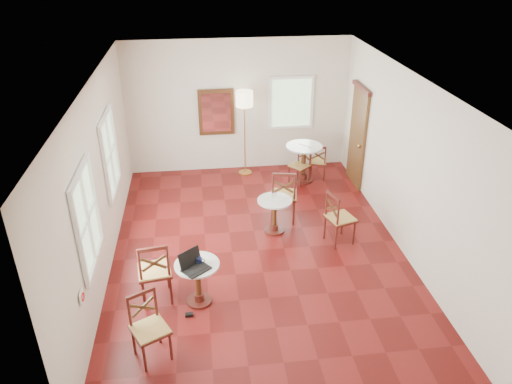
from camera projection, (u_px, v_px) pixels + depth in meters
ground at (258, 250)px, 8.56m from camera, size 7.00×7.00×0.00m
room_shell at (253, 145)px, 7.91m from camera, size 5.02×7.02×3.01m
cafe_table_near at (198, 279)px, 7.16m from camera, size 0.66×0.66×0.70m
cafe_table_mid at (275, 212)px, 8.91m from camera, size 0.63×0.63×0.67m
cafe_table_back at (304, 159)px, 10.76m from camera, size 0.80×0.80×0.84m
chair_near_a at (155, 271)px, 7.17m from camera, size 0.55×0.55×1.05m
chair_near_b at (149, 328)px, 6.20m from camera, size 0.59×0.59×0.95m
chair_mid_a at (284, 195)px, 9.24m from camera, size 0.58×0.58×1.08m
chair_mid_b at (339, 218)px, 8.57m from camera, size 0.57×0.57×0.99m
chair_back_a at (318, 161)px, 10.93m from camera, size 0.48×0.48×0.83m
chair_back_b at (300, 165)px, 10.72m from camera, size 0.55×0.55×0.85m
floor_lamp at (244, 105)px, 10.57m from camera, size 0.38×0.38×1.95m
laptop at (193, 265)px, 6.91m from camera, size 0.48×0.47×0.26m
mouse at (197, 261)px, 7.07m from camera, size 0.12×0.10×0.04m
navy_mug at (199, 261)px, 7.02m from camera, size 0.13×0.08×0.10m
water_glass at (201, 260)px, 7.04m from camera, size 0.05×0.05×0.09m
power_adapter at (189, 315)px, 7.07m from camera, size 0.11×0.07×0.04m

